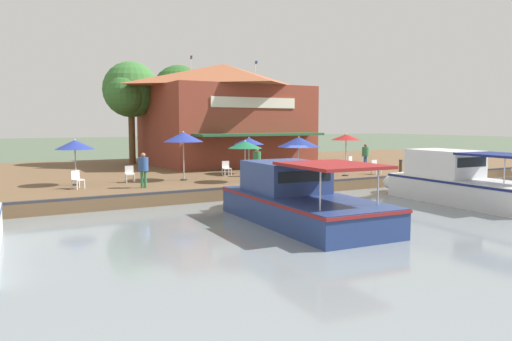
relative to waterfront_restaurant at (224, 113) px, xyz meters
The scene contains 24 objects.
ground_plane 14.59m from the waterfront_restaurant, 11.22° to the right, with size 220.00×220.00×0.00m, color #4C5B47.
quay_deck 5.58m from the waterfront_restaurant, 45.61° to the right, with size 22.00×56.00×0.60m, color brown.
quay_edge_fender 14.32m from the waterfront_restaurant, 11.30° to the right, with size 0.20×50.40×0.10m, color #2D2D33.
waterfront_restaurant is the anchor object (origin of this frame).
patio_umbrella_by_entrance 12.33m from the waterfront_restaurant, 20.59° to the right, with size 1.78×1.78×2.17m.
patio_umbrella_near_quay_edge 12.17m from the waterfront_restaurant, ahead, with size 2.29×2.29×2.36m.
patio_umbrella_mid_patio_left 15.06m from the waterfront_restaurant, 54.96° to the right, with size 1.88×1.88×2.28m.
patio_umbrella_mid_patio_right 11.95m from the waterfront_restaurant, 10.71° to the left, with size 1.76×1.76×2.46m.
patio_umbrella_back_row 11.50m from the waterfront_restaurant, 36.65° to the right, with size 2.11×2.11×2.62m.
patio_umbrella_far_corner 8.26m from the waterfront_restaurant, 15.06° to the right, with size 1.84×1.84×2.21m.
cafe_chair_far_corner_seat 16.31m from the waterfront_restaurant, 51.13° to the right, with size 0.59×0.59×0.85m.
cafe_chair_mid_patio 13.01m from the waterfront_restaurant, 20.23° to the left, with size 0.46×0.46×0.85m.
cafe_chair_beside_entrance 10.88m from the waterfront_restaurant, ahead, with size 0.57×0.57×0.85m.
cafe_chair_facing_river 13.36m from the waterfront_restaurant, 47.89° to the right, with size 0.48×0.48×0.85m.
cafe_chair_back_row_seat 10.59m from the waterfront_restaurant, 31.24° to the left, with size 0.56×0.56×0.85m.
cafe_chair_under_first_umbrella 9.63m from the waterfront_restaurant, 24.96° to the right, with size 0.47×0.47×0.85m.
person_at_quay_edge 10.07m from the waterfront_restaurant, 14.59° to the right, with size 0.46×0.46×1.64m.
person_mid_patio 15.02m from the waterfront_restaurant, 40.64° to the right, with size 0.47×0.47×1.66m.
person_near_entrance 10.98m from the waterfront_restaurant, 39.23° to the left, with size 0.46×0.46×1.64m.
motorboat_nearest_quay 20.15m from the waterfront_restaurant, 18.49° to the right, with size 8.91×3.53×2.28m.
motorboat_second_along 19.19m from the waterfront_restaurant, ahead, with size 8.63×2.97×2.34m.
mooring_post 14.55m from the waterfront_restaurant, 20.19° to the left, with size 0.22×0.22×0.95m.
tree_behind_restaurant 7.15m from the waterfront_restaurant, 112.42° to the right, with size 4.32×4.12×7.59m.
tree_upstream_bank 5.54m from the waterfront_restaurant, 159.61° to the right, with size 4.59×4.37×7.81m.
Camera 1 is at (20.60, -13.70, 3.67)m, focal length 35.00 mm.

